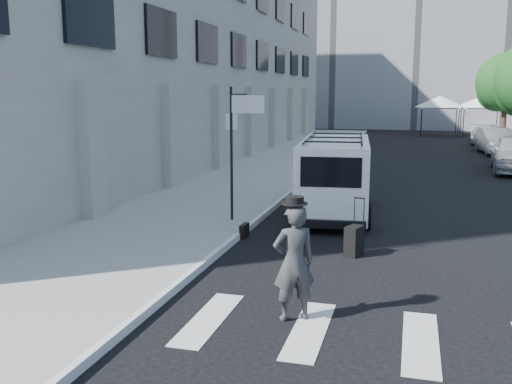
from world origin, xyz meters
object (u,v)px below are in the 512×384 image
Objects in this scene: businessman at (294,263)px; parked_car_b at (496,141)px; parked_car_c at (490,136)px; suitcase at (354,241)px; cargo_van at (335,175)px; briefcase at (244,231)px.

businessman reaches higher than parked_car_b.
parked_car_c is (0.21, 4.38, -0.04)m from parked_car_b.
suitcase is 4.50m from cargo_van.
businessman is 0.32× the size of cargo_van.
suitcase is 27.91m from parked_car_c.
briefcase is 0.35× the size of suitcase.
briefcase is 0.10× the size of parked_car_b.
suitcase is (2.74, -0.84, 0.16)m from briefcase.
parked_car_c is at bearing 98.21° from suitcase.
briefcase is at bearing -116.42° from parked_car_b.
businessman reaches higher than parked_car_c.
parked_car_b is at bearing -132.68° from businessman.
parked_car_b is (8.47, 22.05, 0.57)m from briefcase.
businessman is 8.15m from cargo_van.
briefcase is 0.08× the size of cargo_van.
suitcase is 0.26× the size of parked_car_c.
parked_car_b is (6.29, 26.71, -0.18)m from businessman.
cargo_van is at bearing -112.41° from parked_car_c.
parked_car_c is at bearing 81.86° from parked_car_b.
businessman is 3.90m from suitcase.
parked_car_b is at bearing 96.45° from suitcase.
cargo_van is 19.77m from parked_car_b.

